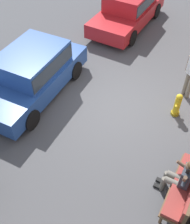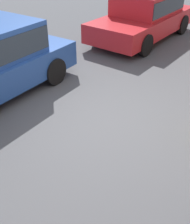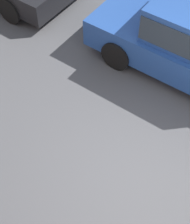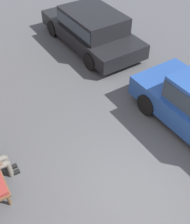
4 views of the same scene
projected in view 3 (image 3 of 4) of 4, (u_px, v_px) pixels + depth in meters
name	position (u px, v px, depth m)	size (l,w,h in m)	color
ground_plane	(151.00, 175.00, 5.60)	(60.00, 60.00, 0.00)	#4C4C4F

